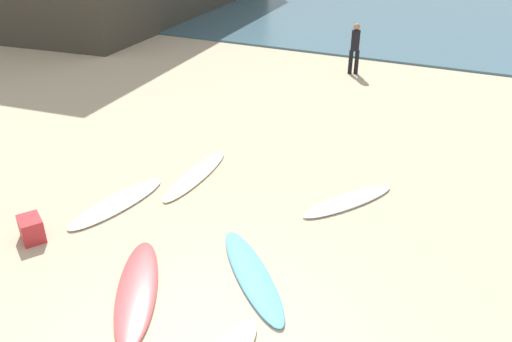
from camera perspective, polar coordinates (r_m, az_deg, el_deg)
name	(u,v)px	position (r m, az deg, el deg)	size (l,w,h in m)	color
surfboard_0	(137,290)	(7.84, -13.29, -12.91)	(0.59, 2.37, 0.08)	#DC4D4E
surfboard_2	(196,175)	(10.72, -6.81, -0.42)	(0.49, 2.47, 0.07)	beige
surfboard_3	(252,274)	(7.91, -0.44, -11.58)	(0.50, 2.40, 0.09)	#56A0DA
surfboard_5	(348,201)	(9.87, 10.40, -3.34)	(0.48, 2.17, 0.07)	white
surfboard_6	(117,203)	(10.00, -15.40, -3.50)	(0.60, 2.26, 0.07)	white
beachgoer_mid	(355,46)	(17.58, 11.12, 13.66)	(0.36, 0.36, 1.68)	black
beach_cooler	(31,229)	(9.42, -24.04, -5.98)	(0.48, 0.35, 0.41)	#B2282D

